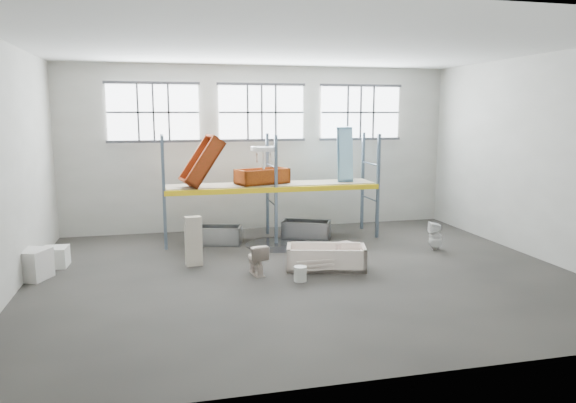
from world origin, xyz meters
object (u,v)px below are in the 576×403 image
object	(u,v)px
cistern_tall	(194,241)
blue_tub_upright	(345,154)
toilet_white	(435,236)
carton_near	(30,264)
steel_tub_left	(216,235)
steel_tub_right	(306,229)
bathtub_beige	(326,257)
bucket	(300,274)
rust_tub_flat	(262,176)
toilet_beige	(256,259)

from	to	relation	value
cistern_tall	blue_tub_upright	bearing A→B (deg)	20.93
toilet_white	carton_near	distance (m)	9.87
steel_tub_left	blue_tub_upright	world-z (taller)	blue_tub_upright
cistern_tall	steel_tub_right	size ratio (longest dim) A/B	0.86
bathtub_beige	steel_tub_right	distance (m)	3.13
steel_tub_right	carton_near	xyz separation A→B (m)	(-6.91, -2.35, 0.08)
bathtub_beige	steel_tub_left	bearing A→B (deg)	142.22
cistern_tall	bucket	world-z (taller)	cistern_tall
carton_near	bathtub_beige	bearing A→B (deg)	-6.63
toilet_white	rust_tub_flat	distance (m)	5.00
rust_tub_flat	toilet_white	bearing A→B (deg)	-28.32
toilet_white	steel_tub_right	distance (m)	3.64
toilet_beige	rust_tub_flat	bearing A→B (deg)	-111.25
rust_tub_flat	bathtub_beige	bearing A→B (deg)	-74.94
cistern_tall	rust_tub_flat	world-z (taller)	rust_tub_flat
toilet_beige	toilet_white	bearing A→B (deg)	-176.29
cistern_tall	bucket	bearing A→B (deg)	-46.43
toilet_beige	cistern_tall	bearing A→B (deg)	-46.52
blue_tub_upright	bucket	size ratio (longest dim) A/B	4.88
toilet_white	steel_tub_left	world-z (taller)	toilet_white
toilet_white	steel_tub_right	world-z (taller)	toilet_white
bathtub_beige	bucket	xyz separation A→B (m)	(-0.83, -0.78, -0.11)
steel_tub_right	bucket	world-z (taller)	steel_tub_right
bathtub_beige	cistern_tall	xyz separation A→B (m)	(-2.97, 1.00, 0.32)
bathtub_beige	toilet_white	size ratio (longest dim) A/B	2.43
rust_tub_flat	steel_tub_right	bearing A→B (deg)	-6.94
cistern_tall	toilet_white	size ratio (longest dim) A/B	1.57
toilet_white	blue_tub_upright	size ratio (longest dim) A/B	0.47
toilet_beige	rust_tub_flat	world-z (taller)	rust_tub_flat
bathtub_beige	steel_tub_right	world-z (taller)	bathtub_beige
blue_tub_upright	cistern_tall	bearing A→B (deg)	-152.37
toilet_white	steel_tub_left	bearing A→B (deg)	-95.61
bathtub_beige	steel_tub_left	world-z (taller)	bathtub_beige
bathtub_beige	toilet_beige	xyz separation A→B (m)	(-1.65, -0.05, 0.08)
toilet_beige	toilet_white	distance (m)	5.10
steel_tub_left	carton_near	bearing A→B (deg)	-152.82
cistern_tall	toilet_white	world-z (taller)	cistern_tall
bathtub_beige	blue_tub_upright	distance (m)	4.34
bucket	carton_near	world-z (taller)	carton_near
cistern_tall	steel_tub_left	distance (m)	2.13
toilet_beige	bucket	bearing A→B (deg)	130.36
bathtub_beige	toilet_white	world-z (taller)	toilet_white
toilet_beige	carton_near	world-z (taller)	toilet_beige
toilet_beige	bucket	size ratio (longest dim) A/B	2.18
toilet_white	carton_near	xyz separation A→B (m)	(-9.86, -0.23, -0.05)
cistern_tall	bucket	xyz separation A→B (m)	(2.15, -1.78, -0.43)
steel_tub_right	bucket	bearing A→B (deg)	-107.28
cistern_tall	steel_tub_left	bearing A→B (deg)	62.64
steel_tub_right	rust_tub_flat	size ratio (longest dim) A/B	0.93
cistern_tall	toilet_white	bearing A→B (deg)	-6.82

